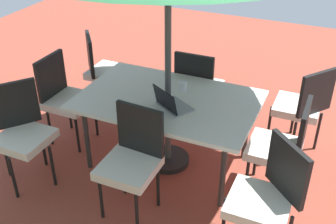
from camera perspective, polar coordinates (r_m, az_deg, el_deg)
ground_plane at (r=4.41m, az=-0.00°, el=-6.89°), size 10.00×10.00×0.02m
dining_table at (r=4.01m, az=-0.00°, el=1.21°), size 1.70×1.10×0.76m
chair_northeast at (r=4.12m, az=-19.40°, el=-2.33°), size 0.58×0.58×0.98m
chair_northwest at (r=3.27m, az=13.38°, el=-10.99°), size 0.59×0.59×0.98m
chair_southwest at (r=4.52m, az=17.90°, el=1.00°), size 0.58×0.58×0.98m
chair_southeast at (r=5.13m, az=-8.76°, el=5.91°), size 0.58×0.58×0.98m
chair_north at (r=3.55m, az=-4.92°, el=-6.28°), size 0.46×0.48×0.98m
chair_east at (r=4.60m, az=-13.93°, el=2.23°), size 0.46×0.46×0.98m
chair_west at (r=3.83m, az=15.35°, el=-4.36°), size 0.46×0.46×0.98m
chair_south at (r=4.69m, az=4.09°, el=3.67°), size 0.46×0.46×0.98m
laptop at (r=3.80m, az=0.45°, el=1.11°), size 0.40×0.37×0.21m
cup at (r=4.11m, az=2.05°, el=3.56°), size 0.08×0.08×0.09m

